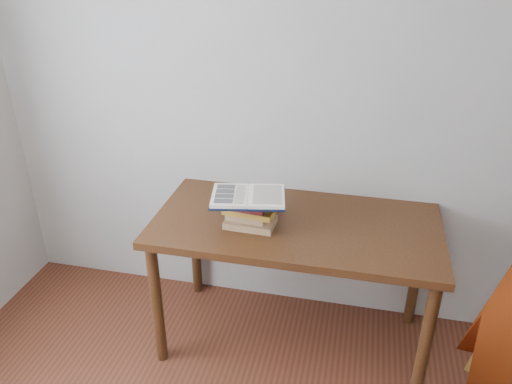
# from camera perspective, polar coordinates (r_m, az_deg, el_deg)

# --- Properties ---
(room_shell) EXTENTS (3.54, 3.54, 2.62)m
(room_shell) POSITION_cam_1_polar(r_m,az_deg,el_deg) (1.05, -13.97, -0.10)
(room_shell) COLOR #AFADA5
(room_shell) RESTS_ON ground
(desk) EXTENTS (1.47, 0.73, 0.79)m
(desk) POSITION_cam_1_polar(r_m,az_deg,el_deg) (2.62, 4.52, -5.25)
(desk) COLOR #472B11
(desk) RESTS_ON ground
(book_stack) EXTENTS (0.27, 0.20, 0.16)m
(book_stack) POSITION_cam_1_polar(r_m,az_deg,el_deg) (2.52, -0.76, -2.11)
(book_stack) COLOR #9B7950
(book_stack) RESTS_ON desk
(open_book) EXTENTS (0.40, 0.32, 0.03)m
(open_book) POSITION_cam_1_polar(r_m,az_deg,el_deg) (2.45, -0.89, -0.53)
(open_book) COLOR black
(open_book) RESTS_ON book_stack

